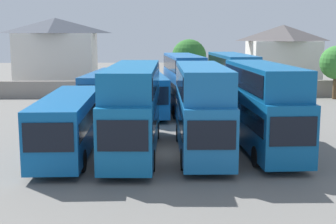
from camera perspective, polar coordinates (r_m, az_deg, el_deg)
The scene contains 13 objects.
ground at distance 44.89m, azimuth -0.60°, elevation 0.74°, with size 140.00×140.00×0.00m, color slate.
depot_boundary_wall at distance 51.02m, azimuth -0.75°, elevation 2.80°, with size 56.00×0.50×1.80m, color gray.
bus_1 at distance 27.07m, azimuth -11.94°, elevation -1.11°, with size 2.78×11.20×3.34m.
bus_2 at distance 26.81m, azimuth -4.19°, elevation 0.95°, with size 3.07×12.07×5.01m.
bus_3 at distance 26.51m, azimuth 4.09°, elevation 0.86°, with size 2.74×10.40×5.03m.
bus_4 at distance 27.77m, azimuth 11.42°, elevation 1.11°, with size 2.85×11.02×5.04m.
bus_5 at distance 41.07m, azimuth -7.48°, elevation 2.70°, with size 3.43×11.63×3.54m.
bus_6 at distance 40.91m, azimuth -2.36°, elevation 2.62°, with size 3.37×12.13×3.37m.
bus_7 at distance 41.41m, azimuth 1.87°, elevation 3.92°, with size 3.25×11.18×4.98m.
bus_8 at distance 41.78m, azimuth 7.75°, elevation 3.94°, with size 2.95×11.81×5.05m.
house_terrace_left at distance 60.41m, azimuth -13.38°, elevation 6.96°, with size 9.94×6.39×8.76m.
house_terrace_centre at distance 60.53m, azimuth 13.70°, elevation 6.55°, with size 8.47×6.89×7.92m.
tree_left_of_lot at distance 53.39m, azimuth 2.57°, elevation 6.70°, with size 3.91×3.91×6.23m.
Camera 1 is at (-0.92, -26.37, 6.74)m, focal length 50.29 mm.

